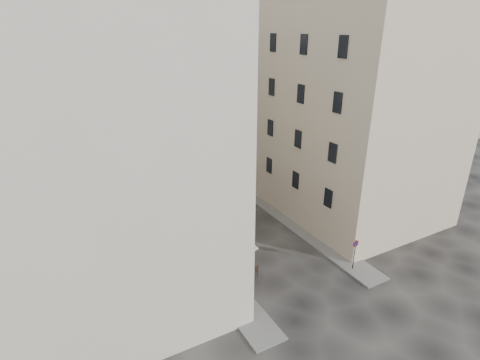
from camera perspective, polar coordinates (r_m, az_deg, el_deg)
ground at (r=28.10m, az=4.85°, el=-11.66°), size 90.00×90.00×0.00m
sidewalk_left at (r=29.32m, az=-7.04°, el=-10.03°), size 2.00×22.00×0.12m
sidewalk_right at (r=32.42m, az=8.65°, el=-6.75°), size 2.00×18.00×0.12m
building_left at (r=23.06m, az=-21.35°, el=7.37°), size 12.20×16.20×20.60m
building_right at (r=33.45m, az=17.46°, el=10.34°), size 12.20×14.20×18.60m
building_back at (r=40.66m, az=-11.12°, el=12.90°), size 18.20×10.20×18.60m
cafe_storefront at (r=26.05m, az=-4.33°, el=-9.70°), size 1.74×7.30×3.50m
stone_steps at (r=37.68m, az=-5.63°, el=-1.71°), size 9.00×3.15×0.80m
bollard_near at (r=25.70m, az=-0.11°, el=-13.76°), size 0.12×0.12×0.98m
bollard_mid at (r=28.30m, az=-3.54°, el=-10.07°), size 0.12×0.12×0.98m
bollard_far at (r=31.07m, az=-6.33°, el=-7.00°), size 0.12×0.12×0.98m
no_parking_sign at (r=26.95m, az=17.13°, el=-10.02°), size 0.55×0.10×2.39m
bistro_table_a at (r=25.74m, az=1.33°, el=-13.92°), size 1.24×0.58×0.87m
bistro_table_b at (r=25.79m, az=-0.05°, el=-13.90°), size 1.18×0.55×0.83m
bistro_table_c at (r=28.18m, az=-2.34°, el=-10.43°), size 1.19×0.56×0.84m
bistro_table_d at (r=29.07m, az=-2.97°, el=-9.36°), size 1.16×0.54×0.81m
bistro_table_e at (r=29.71m, az=-4.91°, el=-8.66°), size 1.16×0.54×0.82m
pedestrian at (r=28.73m, az=-3.60°, el=-8.60°), size 0.76×0.59×1.85m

